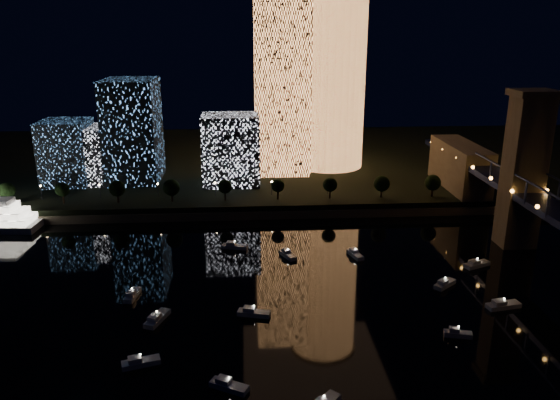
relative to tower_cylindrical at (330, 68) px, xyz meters
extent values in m
plane|color=black|center=(-16.98, -140.39, -50.04)|extent=(520.00, 520.00, 0.00)
cube|color=black|center=(-16.98, 19.61, -47.54)|extent=(420.00, 160.00, 5.00)
cube|color=#6B5E4C|center=(-16.98, -58.39, -48.54)|extent=(420.00, 6.00, 3.00)
cylinder|color=#EA904B|center=(0.00, 0.00, -1.13)|extent=(32.00, 32.00, 87.84)
cube|color=#EA904B|center=(-22.55, -8.99, -7.31)|extent=(23.72, 23.72, 75.47)
cube|color=silver|center=(-44.97, -27.75, -30.66)|extent=(23.38, 19.78, 28.77)
cube|color=#599EF2|center=(-86.14, -19.00, -23.81)|extent=(21.24, 27.61, 42.48)
cube|color=silver|center=(-106.78, -21.35, -33.32)|extent=(23.45, 21.32, 23.45)
cube|color=#599EF2|center=(-113.08, -23.21, -31.85)|extent=(18.85, 20.73, 26.39)
cube|color=#6B5E4C|center=(48.02, -90.39, -26.04)|extent=(11.00, 9.00, 48.00)
cube|color=#6B5E4C|center=(48.02, -90.39, -1.04)|extent=(13.00, 11.00, 2.00)
cube|color=#6B5E4C|center=(48.02, -40.39, -38.54)|extent=(12.00, 40.00, 23.00)
cube|color=#171F4B|center=(43.02, -104.39, -28.54)|extent=(0.50, 0.50, 7.00)
cube|color=#171F4B|center=(43.02, -80.39, -28.54)|extent=(0.50, 0.50, 7.00)
sphere|color=orange|center=(42.52, -95.39, -30.24)|extent=(1.20, 1.20, 1.20)
sphere|color=orange|center=(42.52, -50.39, -30.24)|extent=(1.20, 1.20, 1.20)
cube|color=silver|center=(25.47, -131.08, -49.44)|extent=(9.16, 4.35, 1.20)
cube|color=silver|center=(24.17, -131.31, -48.34)|extent=(3.44, 2.80, 1.00)
sphere|color=white|center=(25.47, -131.08, -47.44)|extent=(0.36, 0.36, 0.36)
cube|color=silver|center=(-69.55, -119.20, -49.44)|extent=(3.57, 7.80, 1.20)
cube|color=silver|center=(-69.73, -120.31, -48.34)|extent=(2.35, 2.91, 1.00)
sphere|color=white|center=(-69.55, -119.20, -47.44)|extent=(0.36, 0.36, 0.36)
cube|color=silver|center=(-37.76, -130.85, -49.44)|extent=(8.43, 4.44, 1.20)
cube|color=silver|center=(-38.94, -130.55, -48.34)|extent=(3.24, 2.71, 1.00)
sphere|color=white|center=(-37.76, -130.85, -47.44)|extent=(0.36, 0.36, 0.36)
cube|color=silver|center=(14.88, -118.38, -49.44)|extent=(7.49, 6.70, 1.20)
cube|color=silver|center=(13.99, -119.10, -48.34)|extent=(3.33, 3.23, 1.00)
sphere|color=white|center=(14.88, -118.38, -47.44)|extent=(0.36, 0.36, 0.36)
cube|color=silver|center=(28.96, -106.36, -49.44)|extent=(8.68, 5.65, 1.20)
cube|color=silver|center=(27.81, -106.84, -48.34)|extent=(3.51, 3.11, 1.00)
sphere|color=white|center=(28.96, -106.36, -47.44)|extent=(0.36, 0.36, 0.36)
cube|color=silver|center=(-61.93, -150.01, -49.44)|extent=(8.32, 4.73, 1.20)
cube|color=silver|center=(-63.07, -150.36, -48.34)|extent=(3.25, 2.78, 1.00)
sphere|color=white|center=(-61.93, -150.01, -47.44)|extent=(0.36, 0.36, 0.36)
sphere|color=white|center=(-25.40, -165.90, -47.44)|extent=(0.36, 0.36, 0.36)
cube|color=silver|center=(-26.60, -95.70, -49.44)|extent=(5.25, 7.68, 1.20)
cube|color=silver|center=(-27.07, -94.69, -48.34)|extent=(2.83, 3.15, 1.00)
sphere|color=white|center=(-26.60, -95.70, -47.44)|extent=(0.36, 0.36, 0.36)
cube|color=silver|center=(-43.00, -87.74, -49.44)|extent=(8.55, 4.36, 1.20)
cube|color=silver|center=(-44.20, -87.47, -48.34)|extent=(3.26, 2.71, 1.00)
sphere|color=white|center=(-43.00, -87.74, -47.44)|extent=(0.36, 0.36, 0.36)
cube|color=silver|center=(8.87, -143.52, -49.44)|extent=(6.54, 3.39, 1.20)
cube|color=silver|center=(7.96, -143.30, -48.34)|extent=(2.50, 2.09, 1.00)
sphere|color=white|center=(8.87, -143.52, -47.44)|extent=(0.36, 0.36, 0.36)
cube|color=silver|center=(-61.19, -131.88, -49.44)|extent=(5.73, 9.04, 1.20)
cube|color=silver|center=(-61.66, -133.08, -48.34)|extent=(3.19, 3.63, 1.00)
sphere|color=white|center=(-61.19, -131.88, -47.44)|extent=(0.36, 0.36, 0.36)
cube|color=silver|center=(-5.70, -96.80, -49.44)|extent=(4.39, 7.67, 1.20)
cube|color=silver|center=(-6.02, -95.75, -48.34)|extent=(2.57, 3.00, 1.00)
sphere|color=white|center=(-5.70, -96.80, -47.44)|extent=(0.36, 0.36, 0.36)
cube|color=silver|center=(-43.22, -159.18, -49.44)|extent=(8.13, 5.96, 1.20)
cube|color=silver|center=(-44.26, -158.62, -48.34)|extent=(3.40, 3.11, 1.00)
sphere|color=white|center=(-43.22, -159.18, -47.44)|extent=(0.36, 0.36, 0.36)
cylinder|color=black|center=(-126.98, -52.39, -43.04)|extent=(0.70, 0.70, 4.00)
sphere|color=black|center=(-126.98, -52.39, -39.54)|extent=(6.10, 6.10, 6.10)
cylinder|color=black|center=(-106.98, -52.39, -43.04)|extent=(0.70, 0.70, 4.00)
sphere|color=black|center=(-106.98, -52.39, -39.54)|extent=(5.30, 5.30, 5.30)
cylinder|color=black|center=(-86.98, -52.39, -43.04)|extent=(0.70, 0.70, 4.00)
sphere|color=black|center=(-86.98, -52.39, -39.54)|extent=(6.04, 6.04, 6.04)
cylinder|color=black|center=(-66.98, -52.39, -43.04)|extent=(0.70, 0.70, 4.00)
sphere|color=black|center=(-66.98, -52.39, -39.54)|extent=(6.45, 6.45, 6.45)
cylinder|color=black|center=(-46.98, -52.39, -43.04)|extent=(0.70, 0.70, 4.00)
sphere|color=black|center=(-46.98, -52.39, -39.54)|extent=(5.34, 5.34, 5.34)
cylinder|color=black|center=(-26.98, -52.39, -43.04)|extent=(0.70, 0.70, 4.00)
sphere|color=black|center=(-26.98, -52.39, -39.54)|extent=(5.13, 5.13, 5.13)
cylinder|color=black|center=(-6.98, -52.39, -43.04)|extent=(0.70, 0.70, 4.00)
sphere|color=black|center=(-6.98, -52.39, -39.54)|extent=(5.57, 5.57, 5.57)
cylinder|color=black|center=(13.02, -52.39, -43.04)|extent=(0.70, 0.70, 4.00)
sphere|color=black|center=(13.02, -52.39, -39.54)|extent=(6.25, 6.25, 6.25)
cylinder|color=black|center=(33.02, -52.39, -43.04)|extent=(0.70, 0.70, 4.00)
sphere|color=black|center=(33.02, -52.39, -39.54)|extent=(6.20, 6.20, 6.20)
cylinder|color=black|center=(-116.98, -46.39, -42.54)|extent=(0.24, 0.24, 5.00)
sphere|color=#FFCC7F|center=(-116.98, -46.39, -39.74)|extent=(0.70, 0.70, 0.70)
cylinder|color=black|center=(-94.98, -46.39, -42.54)|extent=(0.24, 0.24, 5.00)
sphere|color=#FFCC7F|center=(-94.98, -46.39, -39.74)|extent=(0.70, 0.70, 0.70)
cylinder|color=black|center=(-72.98, -46.39, -42.54)|extent=(0.24, 0.24, 5.00)
sphere|color=#FFCC7F|center=(-72.98, -46.39, -39.74)|extent=(0.70, 0.70, 0.70)
cylinder|color=black|center=(-50.98, -46.39, -42.54)|extent=(0.24, 0.24, 5.00)
sphere|color=#FFCC7F|center=(-50.98, -46.39, -39.74)|extent=(0.70, 0.70, 0.70)
cylinder|color=black|center=(-28.98, -46.39, -42.54)|extent=(0.24, 0.24, 5.00)
sphere|color=#FFCC7F|center=(-28.98, -46.39, -39.74)|extent=(0.70, 0.70, 0.70)
cylinder|color=black|center=(-6.98, -46.39, -42.54)|extent=(0.24, 0.24, 5.00)
sphere|color=#FFCC7F|center=(-6.98, -46.39, -39.74)|extent=(0.70, 0.70, 0.70)
cylinder|color=black|center=(15.02, -46.39, -42.54)|extent=(0.24, 0.24, 5.00)
sphere|color=#FFCC7F|center=(15.02, -46.39, -39.74)|extent=(0.70, 0.70, 0.70)
camera|label=1|loc=(-39.21, -250.57, 18.07)|focal=35.00mm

